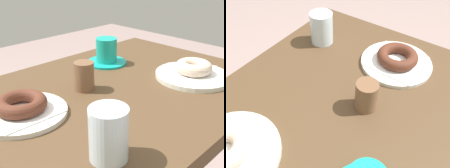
{
  "view_description": "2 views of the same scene",
  "coord_description": "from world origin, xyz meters",
  "views": [
    {
      "loc": [
        -0.58,
        -0.54,
        1.09
      ],
      "look_at": [
        -0.06,
        -0.02,
        0.76
      ],
      "focal_mm": 47.76,
      "sensor_mm": 36.0,
      "label": 1
    },
    {
      "loc": [
        0.29,
        0.23,
        1.22
      ],
      "look_at": [
        -0.08,
        -0.03,
        0.76
      ],
      "focal_mm": 38.51,
      "sensor_mm": 36.0,
      "label": 2
    }
  ],
  "objects": [
    {
      "name": "donut_chocolate_ring",
      "position": [
        -0.29,
        0.05,
        0.76
      ],
      "size": [
        0.12,
        0.12,
        0.03
      ],
      "primitive_type": "torus",
      "color": "#572C1E",
      "rests_on": "napkin_chocolate_ring"
    },
    {
      "name": "water_glass",
      "position": [
        -0.25,
        -0.21,
        0.78
      ],
      "size": [
        0.08,
        0.08,
        0.11
      ],
      "primitive_type": "cylinder",
      "color": "silver",
      "rests_on": "table"
    },
    {
      "name": "napkin_chocolate_ring",
      "position": [
        -0.29,
        0.05,
        0.74
      ],
      "size": [
        0.16,
        0.16,
        0.0
      ],
      "primitive_type": "cube",
      "rotation": [
        0.0,
        0.0,
        -0.03
      ],
      "color": "white",
      "rests_on": "plate_chocolate_ring"
    },
    {
      "name": "coffee_cup",
      "position": [
        0.12,
        0.17,
        0.77
      ],
      "size": [
        0.14,
        0.14,
        0.09
      ],
      "color": "#14A49B",
      "rests_on": "table"
    },
    {
      "name": "plate_chocolate_ring",
      "position": [
        -0.29,
        0.05,
        0.74
      ],
      "size": [
        0.22,
        0.22,
        0.01
      ],
      "primitive_type": "cylinder",
      "color": "silver",
      "rests_on": "table"
    },
    {
      "name": "sugar_jar",
      "position": [
        -0.08,
        0.06,
        0.77
      ],
      "size": [
        0.06,
        0.06,
        0.08
      ],
      "primitive_type": "cylinder",
      "color": "brown",
      "rests_on": "table"
    },
    {
      "name": "donut_sugar_ring",
      "position": [
        0.21,
        -0.12,
        0.77
      ],
      "size": [
        0.11,
        0.11,
        0.04
      ],
      "primitive_type": "torus",
      "color": "beige",
      "rests_on": "napkin_sugar_ring"
    },
    {
      "name": "plate_sugar_ring",
      "position": [
        0.21,
        -0.12,
        0.74
      ],
      "size": [
        0.23,
        0.23,
        0.01
      ],
      "primitive_type": "cylinder",
      "color": "silver",
      "rests_on": "table"
    },
    {
      "name": "napkin_sugar_ring",
      "position": [
        0.21,
        -0.12,
        0.75
      ],
      "size": [
        0.22,
        0.22,
        0.0
      ],
      "primitive_type": "cube",
      "rotation": [
        0.0,
        0.0,
        0.58
      ],
      "color": "white",
      "rests_on": "plate_sugar_ring"
    },
    {
      "name": "table",
      "position": [
        0.0,
        0.0,
        0.64
      ],
      "size": [
        0.92,
        0.67,
        0.73
      ],
      "color": "#513A24",
      "rests_on": "ground_plane"
    }
  ]
}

